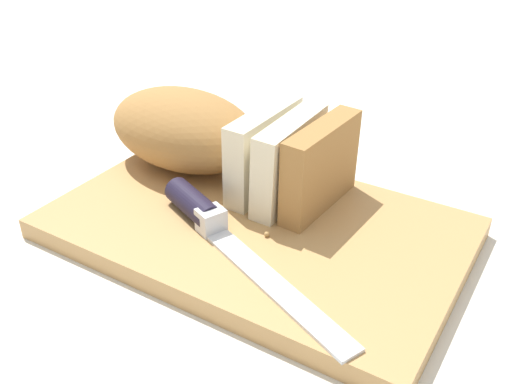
# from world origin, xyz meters

# --- Properties ---
(ground_plane) EXTENTS (3.00, 3.00, 0.00)m
(ground_plane) POSITION_xyz_m (0.00, 0.00, 0.00)
(ground_plane) COLOR silver
(cutting_board) EXTENTS (0.38, 0.24, 0.02)m
(cutting_board) POSITION_xyz_m (0.00, 0.00, 0.01)
(cutting_board) COLOR tan
(cutting_board) RESTS_ON ground_plane
(bread_loaf) EXTENTS (0.27, 0.12, 0.09)m
(bread_loaf) POSITION_xyz_m (-0.09, 0.05, 0.06)
(bread_loaf) COLOR #A8753D
(bread_loaf) RESTS_ON cutting_board
(bread_knife) EXTENTS (0.24, 0.12, 0.03)m
(bread_knife) POSITION_xyz_m (-0.03, -0.04, 0.03)
(bread_knife) COLOR silver
(bread_knife) RESTS_ON cutting_board
(crumb_near_knife) EXTENTS (0.01, 0.01, 0.01)m
(crumb_near_knife) POSITION_xyz_m (-0.03, -0.04, 0.02)
(crumb_near_knife) COLOR tan
(crumb_near_knife) RESTS_ON cutting_board
(crumb_near_loaf) EXTENTS (0.00, 0.00, 0.00)m
(crumb_near_loaf) POSITION_xyz_m (0.02, -0.02, 0.02)
(crumb_near_loaf) COLOR tan
(crumb_near_loaf) RESTS_ON cutting_board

